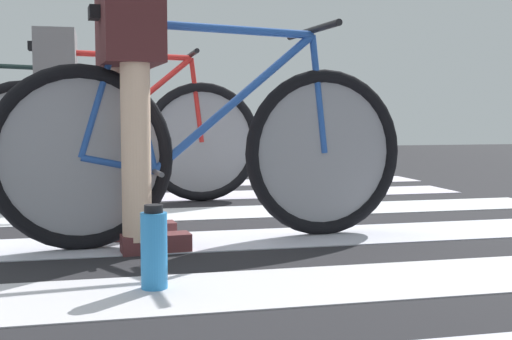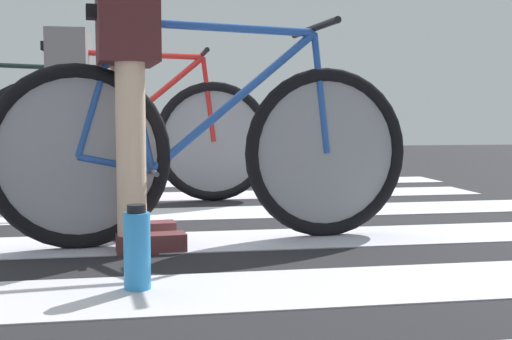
# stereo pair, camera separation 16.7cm
# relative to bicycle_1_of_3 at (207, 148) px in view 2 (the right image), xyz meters

# --- Properties ---
(ground) EXTENTS (18.00, 14.00, 0.02)m
(ground) POSITION_rel_bicycle_1_of_3_xyz_m (-0.59, 0.88, -0.40)
(ground) COLOR black
(crosswalk_markings) EXTENTS (5.45, 5.01, 0.00)m
(crosswalk_markings) POSITION_rel_bicycle_1_of_3_xyz_m (-0.61, 0.77, -0.38)
(crosswalk_markings) COLOR silver
(crosswalk_markings) RESTS_ON ground
(bicycle_1_of_3) EXTENTS (1.73, 0.52, 0.93)m
(bicycle_1_of_3) POSITION_rel_bicycle_1_of_3_xyz_m (0.00, 0.00, 0.00)
(bicycle_1_of_3) COLOR black
(bicycle_1_of_3) RESTS_ON ground
(cyclist_1_of_3) EXTENTS (0.35, 0.43, 0.99)m
(cyclist_1_of_3) POSITION_rel_bicycle_1_of_3_xyz_m (-0.31, -0.03, 0.26)
(cyclist_1_of_3) COLOR beige
(cyclist_1_of_3) RESTS_ON ground
(bicycle_2_of_3) EXTENTS (1.74, 0.52, 0.93)m
(bicycle_2_of_3) POSITION_rel_bicycle_1_of_3_xyz_m (-0.35, 1.30, 0.00)
(bicycle_2_of_3) COLOR black
(bicycle_2_of_3) RESTS_ON ground
(cyclist_2_of_3) EXTENTS (0.31, 0.41, 0.99)m
(cyclist_2_of_3) POSITION_rel_bicycle_1_of_3_xyz_m (-0.66, 1.30, 0.26)
(cyclist_2_of_3) COLOR beige
(cyclist_2_of_3) RESTS_ON ground
(bicycle_3_of_3) EXTENTS (1.73, 0.52, 0.93)m
(bicycle_3_of_3) POSITION_rel_bicycle_1_of_3_xyz_m (-1.18, 2.37, 0.00)
(bicycle_3_of_3) COLOR black
(bicycle_3_of_3) RESTS_ON ground
(water_bottle) EXTENTS (0.08, 0.08, 0.26)m
(water_bottle) POSITION_rel_bicycle_1_of_3_xyz_m (-0.28, -0.70, -0.26)
(water_bottle) COLOR #2F8AD5
(water_bottle) RESTS_ON ground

